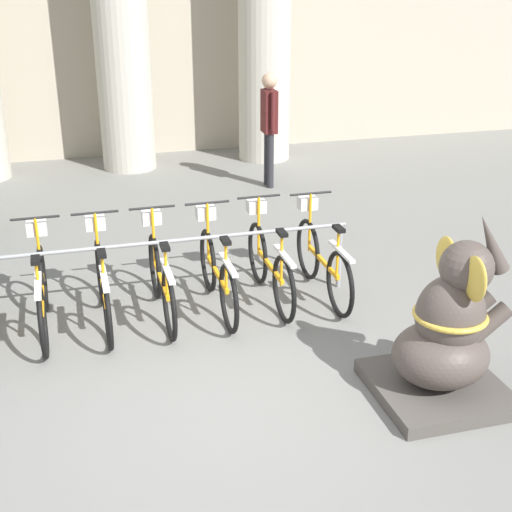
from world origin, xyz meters
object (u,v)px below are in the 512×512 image
object	(u,v)px
person_pedestrian	(269,119)
elephant_statue	(447,336)
bicycle_4	(103,284)
bicycle_7	(269,263)
bicycle_5	(161,278)
bicycle_6	(217,271)
bicycle_8	(322,259)
bicycle_3	(42,291)

from	to	relation	value
person_pedestrian	elephant_statue	bearing A→B (deg)	-92.54
bicycle_4	bicycle_7	size ratio (longest dim) A/B	1.00
bicycle_5	bicycle_6	distance (m)	0.59
bicycle_4	bicycle_8	distance (m)	2.35
bicycle_4	elephant_statue	distance (m)	3.38
bicycle_3	person_pedestrian	xyz separation A→B (m)	(3.52, 4.07, 0.68)
bicycle_6	bicycle_7	size ratio (longest dim) A/B	1.00
bicycle_5	elephant_statue	bearing A→B (deg)	-45.39
bicycle_7	person_pedestrian	xyz separation A→B (m)	(1.17, 4.00, 0.68)
bicycle_5	bicycle_8	xyz separation A→B (m)	(1.76, 0.02, 0.00)
bicycle_3	person_pedestrian	world-z (taller)	person_pedestrian
bicycle_5	bicycle_6	bearing A→B (deg)	-0.10
bicycle_6	person_pedestrian	world-z (taller)	person_pedestrian
bicycle_8	elephant_statue	size ratio (longest dim) A/B	1.04
bicycle_6	bicycle_7	distance (m)	0.59
bicycle_3	bicycle_6	bearing A→B (deg)	0.29
bicycle_4	bicycle_7	distance (m)	1.76
bicycle_5	bicycle_8	world-z (taller)	same
elephant_statue	bicycle_4	bearing A→B (deg)	141.85
bicycle_5	bicycle_7	xyz separation A→B (m)	(1.17, 0.06, 0.00)
bicycle_5	bicycle_6	xyz separation A→B (m)	(0.59, -0.00, 0.00)
elephant_statue	bicycle_6	bearing A→B (deg)	125.27
bicycle_5	bicycle_7	size ratio (longest dim) A/B	1.00
bicycle_6	bicycle_7	world-z (taller)	same
bicycle_6	elephant_statue	world-z (taller)	elephant_statue
bicycle_3	elephant_statue	size ratio (longest dim) A/B	1.04
bicycle_3	bicycle_5	distance (m)	1.17
bicycle_3	person_pedestrian	distance (m)	5.42
bicycle_7	elephant_statue	bearing A→B (deg)	-67.45
bicycle_4	bicycle_7	bearing A→B (deg)	2.30
bicycle_4	elephant_statue	world-z (taller)	elephant_statue
bicycle_5	bicycle_4	bearing A→B (deg)	-178.93
elephant_statue	person_pedestrian	world-z (taller)	person_pedestrian
bicycle_7	person_pedestrian	size ratio (longest dim) A/B	0.94
bicycle_3	bicycle_5	world-z (taller)	same
bicycle_8	elephant_statue	world-z (taller)	elephant_statue
bicycle_7	bicycle_6	bearing A→B (deg)	-174.09
bicycle_6	elephant_statue	bearing A→B (deg)	-54.73
bicycle_8	bicycle_3	bearing A→B (deg)	-179.44
bicycle_3	bicycle_6	xyz separation A→B (m)	(1.76, 0.01, 0.00)
bicycle_5	person_pedestrian	world-z (taller)	person_pedestrian
bicycle_5	elephant_statue	world-z (taller)	elephant_statue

